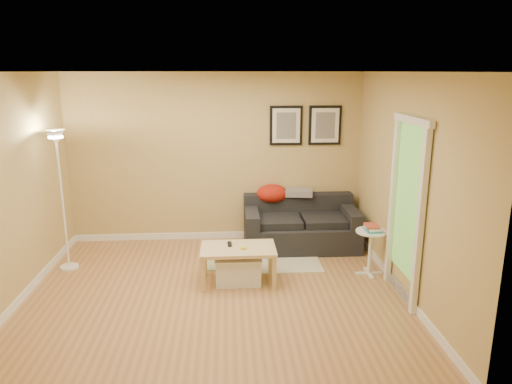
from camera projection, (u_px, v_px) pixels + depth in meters
floor at (215, 295)px, 5.67m from camera, size 4.50×4.50×0.00m
ceiling at (209, 72)px, 5.02m from camera, size 4.50×4.50×0.00m
wall_back at (216, 158)px, 7.28m from camera, size 4.50×0.00×4.50m
wall_front at (205, 258)px, 3.41m from camera, size 4.50×0.00×4.50m
wall_left at (8, 193)px, 5.21m from camera, size 0.00×4.00×4.00m
wall_right at (406, 187)px, 5.48m from camera, size 0.00×4.00×4.00m
baseboard_back at (217, 235)px, 7.58m from camera, size 4.50×0.02×0.10m
baseboard_left at (23, 296)px, 5.52m from camera, size 0.02×4.00×0.10m
baseboard_right at (398, 286)px, 5.79m from camera, size 0.02×4.00×0.10m
sofa at (301, 223)px, 7.13m from camera, size 1.70×0.90×0.75m
red_throw at (272, 194)px, 7.29m from camera, size 0.48×0.36×0.28m
plaid_throw at (299, 192)px, 7.32m from camera, size 0.45×0.32×0.10m
framed_print_left at (286, 126)px, 7.19m from camera, size 0.50×0.04×0.60m
framed_print_right at (325, 125)px, 7.23m from camera, size 0.50×0.04×0.60m
area_rug at (275, 261)px, 6.66m from camera, size 1.25×0.85×0.01m
green_runner at (226, 263)px, 6.59m from camera, size 0.70×0.50×0.01m
coffee_table at (238, 265)px, 5.96m from camera, size 0.97×0.64×0.47m
remote_control at (230, 244)px, 5.99m from camera, size 0.06×0.16×0.02m
tape_roll at (243, 248)px, 5.84m from camera, size 0.07×0.07×0.03m
storage_bin at (238, 269)px, 5.98m from camera, size 0.58×0.42×0.36m
side_table at (370, 253)px, 6.17m from camera, size 0.40×0.40×0.61m
book_stack at (372, 228)px, 6.09m from camera, size 0.20×0.26×0.08m
floor_lamp at (63, 205)px, 6.22m from camera, size 0.25×0.25×1.89m
doorway at (405, 214)px, 5.40m from camera, size 0.12×1.01×2.13m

